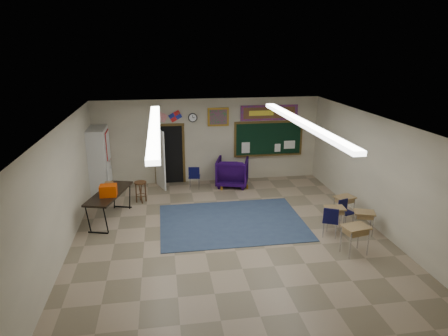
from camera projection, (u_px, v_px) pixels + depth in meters
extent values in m
plane|color=gray|center=(230.00, 235.00, 10.45)|extent=(9.00, 9.00, 0.00)
cube|color=beige|center=(209.00, 141.00, 14.25)|extent=(8.00, 0.04, 3.00)
cube|color=beige|center=(283.00, 282.00, 5.76)|extent=(8.00, 0.04, 3.00)
cube|color=beige|center=(63.00, 190.00, 9.40)|extent=(0.04, 9.00, 3.00)
cube|color=beige|center=(378.00, 174.00, 10.60)|extent=(0.04, 9.00, 3.00)
cube|color=silver|center=(230.00, 122.00, 9.56)|extent=(8.00, 9.00, 0.04)
cube|color=#2F4059|center=(232.00, 222.00, 11.23)|extent=(4.00, 3.00, 0.02)
cube|color=black|center=(170.00, 154.00, 14.16)|extent=(0.95, 0.04, 2.10)
cube|color=silver|center=(160.00, 159.00, 13.70)|extent=(0.35, 0.86, 2.05)
cube|color=#513B17|center=(268.00, 139.00, 14.55)|extent=(2.55, 0.05, 1.30)
cube|color=black|center=(269.00, 139.00, 14.53)|extent=(2.40, 0.03, 1.15)
cube|color=#513B17|center=(268.00, 155.00, 14.67)|extent=(2.40, 0.12, 0.04)
cube|color=#B7110F|center=(269.00, 113.00, 14.27)|extent=(2.10, 0.04, 0.55)
cube|color=brown|center=(269.00, 113.00, 14.26)|extent=(1.90, 0.03, 0.40)
cube|color=#9F731E|center=(218.00, 117.00, 14.02)|extent=(0.75, 0.05, 0.65)
cube|color=#A51466|center=(218.00, 117.00, 14.01)|extent=(0.62, 0.03, 0.52)
cylinder|color=black|center=(193.00, 118.00, 13.89)|extent=(0.32, 0.05, 0.32)
cylinder|color=white|center=(193.00, 118.00, 13.87)|extent=(0.26, 0.02, 0.26)
cube|color=beige|center=(100.00, 161.00, 13.20)|extent=(0.55, 1.25, 2.20)
imported|color=#170431|center=(232.00, 172.00, 14.02)|extent=(1.32, 1.34, 0.99)
cube|color=#A1844B|center=(335.00, 208.00, 10.63)|extent=(0.56, 0.45, 0.04)
cube|color=brown|center=(335.00, 211.00, 10.66)|extent=(0.49, 0.38, 0.11)
cube|color=#A1844B|center=(345.00, 197.00, 11.34)|extent=(0.64, 0.55, 0.04)
cube|color=brown|center=(345.00, 200.00, 11.36)|extent=(0.55, 0.47, 0.11)
cube|color=#A1844B|center=(356.00, 227.00, 9.33)|extent=(0.67, 0.55, 0.04)
cube|color=brown|center=(356.00, 231.00, 9.36)|extent=(0.58, 0.47, 0.12)
cube|color=#A1844B|center=(364.00, 212.00, 10.37)|extent=(0.62, 0.54, 0.03)
cube|color=brown|center=(364.00, 215.00, 10.40)|extent=(0.54, 0.46, 0.10)
cube|color=black|center=(109.00, 193.00, 11.16)|extent=(1.20, 2.10, 0.06)
cube|color=#C43903|center=(108.00, 191.00, 10.85)|extent=(0.44, 0.33, 0.31)
cylinder|color=#4A2B16|center=(140.00, 183.00, 12.49)|extent=(0.38, 0.38, 0.04)
torus|color=#4A2B16|center=(141.00, 195.00, 12.61)|extent=(0.31, 0.31, 0.02)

